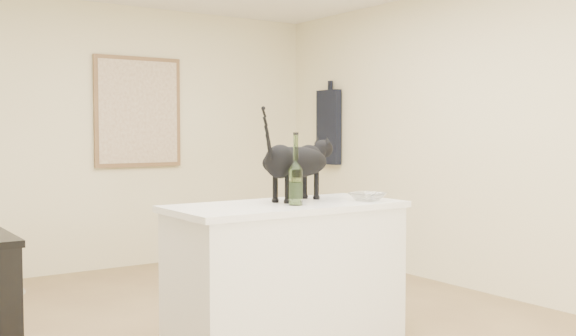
{
  "coord_description": "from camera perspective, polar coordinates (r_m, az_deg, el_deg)",
  "views": [
    {
      "loc": [
        -2.28,
        -3.69,
        1.35
      ],
      "look_at": [
        0.15,
        -0.15,
        1.12
      ],
      "focal_mm": 42.0,
      "sensor_mm": 36.0,
      "label": 1
    }
  ],
  "objects": [
    {
      "name": "wall_back",
      "position": [
        6.84,
        -14.96,
        2.55
      ],
      "size": [
        4.5,
        0.0,
        4.5
      ],
      "primitive_type": "plane",
      "rotation": [
        1.57,
        0.0,
        0.0
      ],
      "color": "beige",
      "rests_on": "ground"
    },
    {
      "name": "wall_right",
      "position": [
        5.85,
        16.38,
        2.46
      ],
      "size": [
        0.0,
        5.5,
        5.5
      ],
      "primitive_type": "plane",
      "rotation": [
        1.57,
        0.0,
        -1.57
      ],
      "color": "beige",
      "rests_on": "ground"
    },
    {
      "name": "island_base",
      "position": [
        4.33,
        -0.17,
        -9.21
      ],
      "size": [
        1.44,
        0.67,
        0.86
      ],
      "primitive_type": "cube",
      "color": "white",
      "rests_on": "floor"
    },
    {
      "name": "island_top",
      "position": [
        4.25,
        -0.18,
        -3.28
      ],
      "size": [
        1.5,
        0.7,
        0.04
      ],
      "primitive_type": "cube",
      "color": "white",
      "rests_on": "island_base"
    },
    {
      "name": "artwork_frame",
      "position": [
        6.92,
        -12.56,
        4.66
      ],
      "size": [
        0.9,
        0.03,
        1.1
      ],
      "primitive_type": "cube",
      "color": "brown",
      "rests_on": "wall_back"
    },
    {
      "name": "artwork_canvas",
      "position": [
        6.9,
        -12.5,
        4.66
      ],
      "size": [
        0.82,
        0.0,
        1.02
      ],
      "primitive_type": "cube",
      "color": "beige",
      "rests_on": "wall_back"
    },
    {
      "name": "hanging_garment",
      "position": [
        7.28,
        3.46,
        3.46
      ],
      "size": [
        0.08,
        0.34,
        0.8
      ],
      "primitive_type": "cube",
      "color": "black",
      "rests_on": "wall_right"
    },
    {
      "name": "black_cat",
      "position": [
        4.38,
        0.62,
        0.13
      ],
      "size": [
        0.67,
        0.39,
        0.45
      ],
      "primitive_type": null,
      "rotation": [
        0.0,
        0.0,
        0.33
      ],
      "color": "black",
      "rests_on": "island_top"
    },
    {
      "name": "wine_bottle",
      "position": [
        4.13,
        0.67,
        -0.45
      ],
      "size": [
        0.09,
        0.09,
        0.39
      ],
      "primitive_type": "cylinder",
      "rotation": [
        0.0,
        0.0,
        0.13
      ],
      "color": "#3B6227",
      "rests_on": "island_top"
    },
    {
      "name": "glass_bowl",
      "position": [
        4.43,
        6.74,
        -2.43
      ],
      "size": [
        0.26,
        0.26,
        0.05
      ],
      "primitive_type": "imported",
      "rotation": [
        0.0,
        0.0,
        0.21
      ],
      "color": "silver",
      "rests_on": "island_top"
    }
  ]
}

